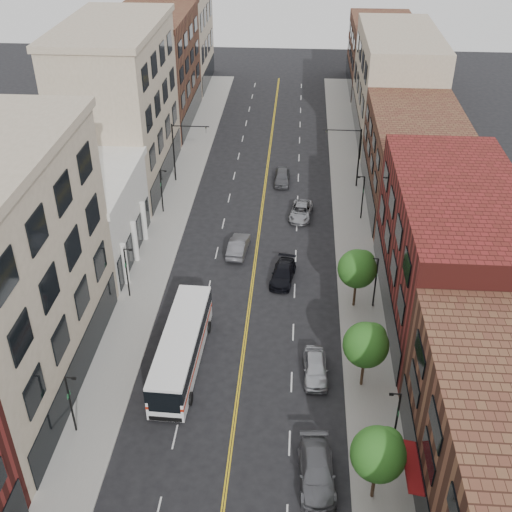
% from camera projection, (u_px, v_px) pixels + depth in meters
% --- Properties ---
extents(sidewalk_left, '(4.00, 110.00, 0.15)m').
position_uv_depth(sidewalk_left, '(164.00, 235.00, 67.69)').
color(sidewalk_left, gray).
rests_on(sidewalk_left, ground).
extents(sidewalk_right, '(4.00, 110.00, 0.15)m').
position_uv_depth(sidewalk_right, '(354.00, 242.00, 66.51)').
color(sidewalk_right, gray).
rests_on(sidewalk_right, ground).
extents(bldg_l_white, '(10.00, 14.00, 8.00)m').
position_uv_depth(bldg_l_white, '(82.00, 219.00, 62.62)').
color(bldg_l_white, silver).
rests_on(bldg_l_white, ground).
extents(bldg_l_far_a, '(10.00, 20.00, 18.00)m').
position_uv_depth(bldg_l_far_a, '(119.00, 109.00, 74.18)').
color(bldg_l_far_a, tan).
rests_on(bldg_l_far_a, ground).
extents(bldg_l_far_b, '(10.00, 20.00, 15.00)m').
position_uv_depth(bldg_l_far_b, '(155.00, 71.00, 91.77)').
color(bldg_l_far_b, brown).
rests_on(bldg_l_far_b, ground).
extents(bldg_l_far_c, '(10.00, 16.00, 20.00)m').
position_uv_depth(bldg_l_far_c, '(176.00, 23.00, 105.53)').
color(bldg_l_far_c, tan).
rests_on(bldg_l_far_c, ground).
extents(bldg_r_mid, '(10.00, 22.00, 12.00)m').
position_uv_depth(bldg_r_mid, '(452.00, 253.00, 53.66)').
color(bldg_r_mid, '#581B17').
rests_on(bldg_r_mid, ground).
extents(bldg_r_far_a, '(10.00, 20.00, 10.00)m').
position_uv_depth(bldg_r_far_a, '(415.00, 160.00, 71.82)').
color(bldg_r_far_a, brown).
rests_on(bldg_r_far_a, ground).
extents(bldg_r_far_b, '(10.00, 22.00, 14.00)m').
position_uv_depth(bldg_r_far_b, '(396.00, 84.00, 88.36)').
color(bldg_r_far_b, tan).
rests_on(bldg_r_far_b, ground).
extents(bldg_r_far_c, '(10.00, 18.00, 11.00)m').
position_uv_depth(bldg_r_far_c, '(381.00, 55.00, 105.96)').
color(bldg_r_far_c, brown).
rests_on(bldg_r_far_c, ground).
extents(tree_r_1, '(3.40, 3.40, 5.59)m').
position_uv_depth(tree_r_1, '(380.00, 452.00, 38.40)').
color(tree_r_1, black).
rests_on(tree_r_1, sidewalk_right).
extents(tree_r_2, '(3.40, 3.40, 5.59)m').
position_uv_depth(tree_r_2, '(367.00, 343.00, 46.79)').
color(tree_r_2, black).
rests_on(tree_r_2, sidewalk_right).
extents(tree_r_3, '(3.40, 3.40, 5.59)m').
position_uv_depth(tree_r_3, '(358.00, 268.00, 55.18)').
color(tree_r_3, black).
rests_on(tree_r_3, sidewalk_right).
extents(lamp_l_1, '(0.81, 0.55, 5.05)m').
position_uv_depth(lamp_l_1, '(71.00, 401.00, 43.52)').
color(lamp_l_1, black).
rests_on(lamp_l_1, sidewalk_left).
extents(lamp_l_2, '(0.81, 0.55, 5.05)m').
position_uv_depth(lamp_l_2, '(127.00, 270.00, 56.95)').
color(lamp_l_2, black).
rests_on(lamp_l_2, sidewalk_left).
extents(lamp_l_3, '(0.81, 0.55, 5.05)m').
position_uv_depth(lamp_l_3, '(162.00, 189.00, 70.37)').
color(lamp_l_3, black).
rests_on(lamp_l_3, sidewalk_left).
extents(lamp_r_1, '(0.81, 0.55, 5.05)m').
position_uv_depth(lamp_r_1, '(396.00, 418.00, 42.23)').
color(lamp_r_1, black).
rests_on(lamp_r_1, sidewalk_right).
extents(lamp_r_2, '(0.81, 0.55, 5.05)m').
position_uv_depth(lamp_r_2, '(375.00, 280.00, 55.66)').
color(lamp_r_2, black).
rests_on(lamp_r_2, sidewalk_right).
extents(lamp_r_3, '(0.81, 0.55, 5.05)m').
position_uv_depth(lamp_r_3, '(362.00, 195.00, 69.08)').
color(lamp_r_3, black).
rests_on(lamp_r_3, sidewalk_right).
extents(signal_mast_left, '(4.49, 0.18, 7.20)m').
position_uv_depth(signal_mast_left, '(179.00, 146.00, 76.14)').
color(signal_mast_left, black).
rests_on(signal_mast_left, sidewalk_left).
extents(signal_mast_right, '(4.49, 0.18, 7.20)m').
position_uv_depth(signal_mast_right, '(353.00, 151.00, 74.93)').
color(signal_mast_right, black).
rests_on(signal_mast_right, sidewalk_right).
extents(city_bus, '(3.33, 12.65, 3.23)m').
position_uv_depth(city_bus, '(182.00, 346.00, 49.96)').
color(city_bus, white).
rests_on(city_bus, ground).
extents(car_parked_mid, '(2.65, 5.75, 1.63)m').
position_uv_depth(car_parked_mid, '(317.00, 472.00, 41.22)').
color(car_parked_mid, '#56575C').
rests_on(car_parked_mid, ground).
extents(car_parked_far, '(2.05, 4.71, 1.58)m').
position_uv_depth(car_parked_far, '(315.00, 368.00, 49.47)').
color(car_parked_far, '#ADAFB5').
rests_on(car_parked_far, ground).
extents(car_lane_behind, '(2.12, 5.02, 1.61)m').
position_uv_depth(car_lane_behind, '(238.00, 246.00, 64.51)').
color(car_lane_behind, '#4F4F54').
rests_on(car_lane_behind, ground).
extents(car_lane_a, '(2.65, 5.16, 1.43)m').
position_uv_depth(car_lane_a, '(283.00, 274.00, 60.45)').
color(car_lane_a, black).
rests_on(car_lane_a, ground).
extents(car_lane_b, '(2.86, 5.21, 1.38)m').
position_uv_depth(car_lane_b, '(301.00, 211.00, 70.76)').
color(car_lane_b, gray).
rests_on(car_lane_b, ground).
extents(car_lane_c, '(1.88, 4.63, 1.57)m').
position_uv_depth(car_lane_c, '(282.00, 177.00, 77.88)').
color(car_lane_c, '#4D4D52').
rests_on(car_lane_c, ground).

